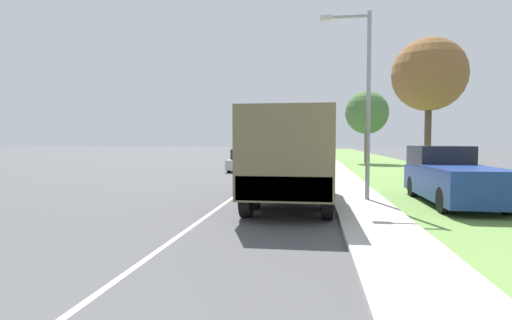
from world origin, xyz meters
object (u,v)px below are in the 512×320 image
at_px(car_second_ahead, 261,156).
at_px(lamp_post, 362,87).
at_px(pickup_truck, 451,177).
at_px(military_truck, 291,153).
at_px(car_nearest_ahead, 245,161).

height_order(car_second_ahead, lamp_post, lamp_post).
xyz_separation_m(pickup_truck, lamp_post, (-2.96, -0.19, 3.01)).
bearing_deg(military_truck, pickup_truck, 12.89).
bearing_deg(lamp_post, car_second_ahead, 105.19).
xyz_separation_m(car_nearest_ahead, car_second_ahead, (-0.29, 10.76, -0.04)).
relative_size(military_truck, car_nearest_ahead, 1.66).
distance_m(car_second_ahead, pickup_truck, 25.74).
bearing_deg(military_truck, car_second_ahead, 99.57).
relative_size(car_second_ahead, lamp_post, 0.63).
height_order(car_second_ahead, pickup_truck, pickup_truck).
xyz_separation_m(car_nearest_ahead, lamp_post, (6.26, -13.35, 3.23)).
xyz_separation_m(military_truck, car_nearest_ahead, (-3.95, 14.36, -1.02)).
bearing_deg(pickup_truck, car_second_ahead, 111.67).
bearing_deg(car_second_ahead, military_truck, -80.43).
distance_m(car_nearest_ahead, car_second_ahead, 10.77).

